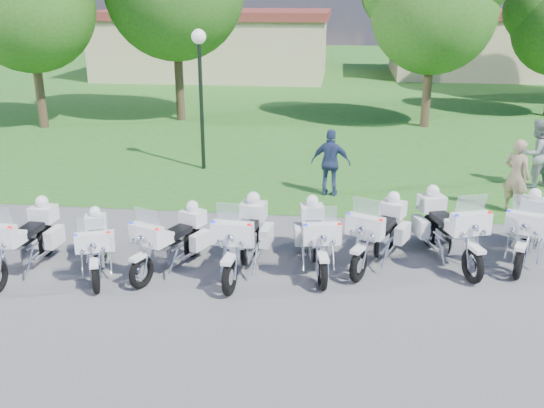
# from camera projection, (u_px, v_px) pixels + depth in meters

# --- Properties ---
(ground) EXTENTS (100.00, 100.00, 0.00)m
(ground) POSITION_uv_depth(u_px,v_px,m) (230.00, 265.00, 12.61)
(ground) COLOR #4E4E53
(ground) RESTS_ON ground
(grass_lawn) EXTENTS (100.00, 48.00, 0.01)m
(grass_lawn) POSITION_uv_depth(u_px,v_px,m) (307.00, 80.00, 37.86)
(grass_lawn) COLOR #246620
(grass_lawn) RESTS_ON ground
(motorcycle_0) EXTENTS (0.92, 2.45, 1.64)m
(motorcycle_0) POSITION_uv_depth(u_px,v_px,m) (24.00, 239.00, 12.15)
(motorcycle_0) COLOR black
(motorcycle_0) RESTS_ON ground
(motorcycle_1) EXTENTS (1.16, 2.05, 1.44)m
(motorcycle_1) POSITION_uv_depth(u_px,v_px,m) (96.00, 245.00, 12.09)
(motorcycle_1) COLOR black
(motorcycle_1) RESTS_ON ground
(motorcycle_2) EXTENTS (1.31, 2.15, 1.54)m
(motorcycle_2) POSITION_uv_depth(u_px,v_px,m) (172.00, 240.00, 12.23)
(motorcycle_2) COLOR black
(motorcycle_2) RESTS_ON ground
(motorcycle_3) EXTENTS (0.99, 2.57, 1.73)m
(motorcycle_3) POSITION_uv_depth(u_px,v_px,m) (244.00, 237.00, 12.15)
(motorcycle_3) COLOR black
(motorcycle_3) RESTS_ON ground
(motorcycle_4) EXTENTS (1.03, 2.36, 1.60)m
(motorcycle_4) POSITION_uv_depth(u_px,v_px,m) (316.00, 237.00, 12.30)
(motorcycle_4) COLOR black
(motorcycle_4) RESTS_ON ground
(motorcycle_5) EXTENTS (1.43, 2.28, 1.64)m
(motorcycle_5) POSITION_uv_depth(u_px,v_px,m) (379.00, 232.00, 12.50)
(motorcycle_5) COLOR black
(motorcycle_5) RESTS_ON ground
(motorcycle_6) EXTENTS (1.36, 2.47, 1.72)m
(motorcycle_6) POSITION_uv_depth(u_px,v_px,m) (448.00, 228.00, 12.61)
(motorcycle_6) COLOR black
(motorcycle_6) RESTS_ON ground
(motorcycle_7) EXTENTS (1.37, 2.34, 1.66)m
(motorcycle_7) POSITION_uv_depth(u_px,v_px,m) (527.00, 229.00, 12.65)
(motorcycle_7) COLOR black
(motorcycle_7) RESTS_ON ground
(lamp_post) EXTENTS (0.44, 0.44, 4.29)m
(lamp_post) POSITION_uv_depth(u_px,v_px,m) (200.00, 65.00, 18.20)
(lamp_post) COLOR black
(lamp_post) RESTS_ON ground
(building_west) EXTENTS (14.56, 8.32, 4.10)m
(building_west) POSITION_uv_depth(u_px,v_px,m) (215.00, 43.00, 38.74)
(building_west) COLOR #BDAD89
(building_west) RESTS_ON ground
(building_east) EXTENTS (11.44, 7.28, 4.10)m
(building_east) POSITION_uv_depth(u_px,v_px,m) (481.00, 43.00, 38.80)
(building_east) COLOR #BDAD89
(building_east) RESTS_ON ground
(bystander_a) EXTENTS (0.82, 0.81, 1.91)m
(bystander_a) POSITION_uv_depth(u_px,v_px,m) (516.00, 176.00, 15.29)
(bystander_a) COLOR gray
(bystander_a) RESTS_ON ground
(bystander_b) EXTENTS (1.20, 1.13, 1.97)m
(bystander_b) POSITION_uv_depth(u_px,v_px,m) (536.00, 154.00, 17.22)
(bystander_b) COLOR gray
(bystander_b) RESTS_ON ground
(bystander_c) EXTENTS (1.14, 0.60, 1.85)m
(bystander_c) POSITION_uv_depth(u_px,v_px,m) (331.00, 163.00, 16.52)
(bystander_c) COLOR navy
(bystander_c) RESTS_ON ground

